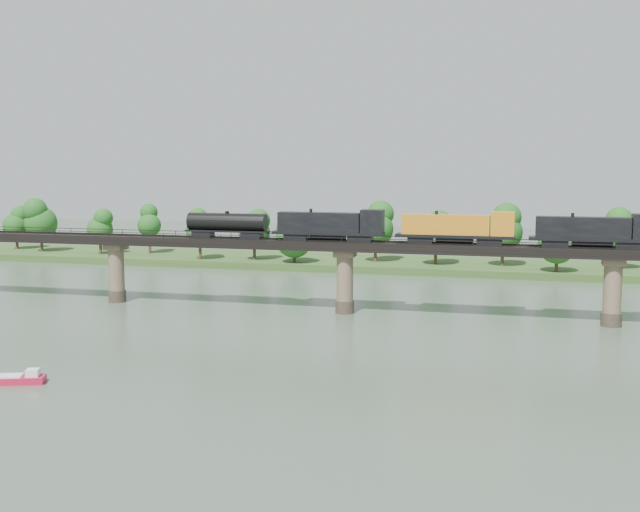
# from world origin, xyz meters

# --- Properties ---
(ground) EXTENTS (400.00, 400.00, 0.00)m
(ground) POSITION_xyz_m (0.00, 0.00, 0.00)
(ground) COLOR #3A4B3C
(ground) RESTS_ON ground
(far_bank) EXTENTS (300.00, 24.00, 1.60)m
(far_bank) POSITION_xyz_m (0.00, 85.00, 0.80)
(far_bank) COLOR #2C4A1D
(far_bank) RESTS_ON ground
(bridge) EXTENTS (236.00, 30.00, 11.50)m
(bridge) POSITION_xyz_m (0.00, 30.00, 5.46)
(bridge) COLOR #473A2D
(bridge) RESTS_ON ground
(bridge_superstructure) EXTENTS (220.00, 4.90, 0.75)m
(bridge_superstructure) POSITION_xyz_m (0.00, 30.00, 11.79)
(bridge_superstructure) COLOR black
(bridge_superstructure) RESTS_ON bridge
(far_treeline) EXTENTS (289.06, 17.54, 13.60)m
(far_treeline) POSITION_xyz_m (-8.21, 80.52, 8.83)
(far_treeline) COLOR #382619
(far_treeline) RESTS_ON far_bank
(freight_train) EXTENTS (72.67, 2.83, 5.00)m
(freight_train) POSITION_xyz_m (10.64, 30.00, 13.89)
(freight_train) COLOR black
(freight_train) RESTS_ON bridge
(motorboat) EXTENTS (5.94, 3.80, 1.56)m
(motorboat) POSITION_xyz_m (-25.33, -18.32, 0.54)
(motorboat) COLOR #BC1537
(motorboat) RESTS_ON ground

